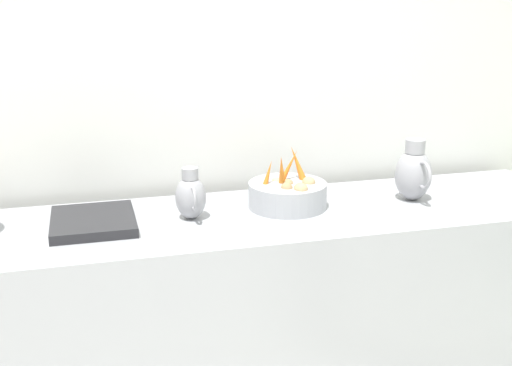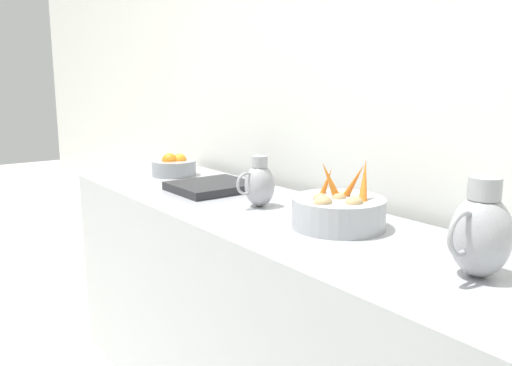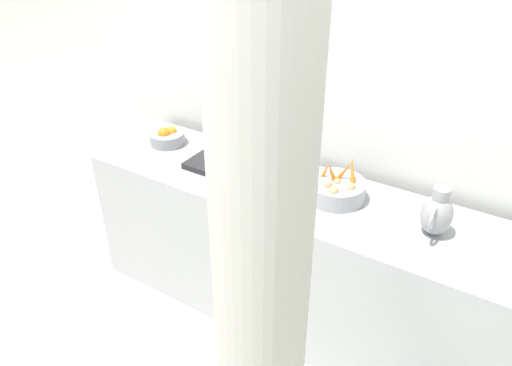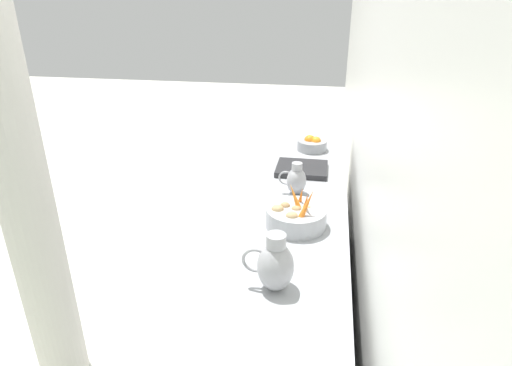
% 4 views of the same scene
% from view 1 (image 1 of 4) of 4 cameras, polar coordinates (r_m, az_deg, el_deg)
% --- Properties ---
extents(tile_wall_left, '(0.10, 9.26, 3.00)m').
position_cam_1_polar(tile_wall_left, '(2.95, 7.45, 11.70)').
color(tile_wall_left, silver).
rests_on(tile_wall_left, ground_plane).
extents(prep_counter, '(0.65, 2.68, 0.91)m').
position_cam_1_polar(prep_counter, '(2.69, 0.09, -11.99)').
color(prep_counter, '#9EA0A5').
rests_on(prep_counter, ground_plane).
extents(vegetable_colander, '(0.31, 0.31, 0.23)m').
position_cam_1_polar(vegetable_colander, '(2.57, 2.82, -0.94)').
color(vegetable_colander, '#9EA0A5').
rests_on(vegetable_colander, prep_counter).
extents(metal_pitcher_tall, '(0.21, 0.15, 0.25)m').
position_cam_1_polar(metal_pitcher_tall, '(2.72, 13.71, 0.86)').
color(metal_pitcher_tall, '#939399').
rests_on(metal_pitcher_tall, prep_counter).
extents(metal_pitcher_short, '(0.17, 0.12, 0.20)m').
position_cam_1_polar(metal_pitcher_short, '(2.44, -5.76, -1.14)').
color(metal_pitcher_short, '#939399').
rests_on(metal_pitcher_short, prep_counter).
extents(counter_sink_basin, '(0.34, 0.30, 0.04)m').
position_cam_1_polar(counter_sink_basin, '(2.45, -14.13, -3.29)').
color(counter_sink_basin, '#232326').
rests_on(counter_sink_basin, prep_counter).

